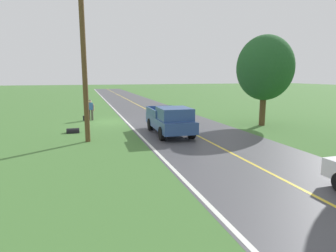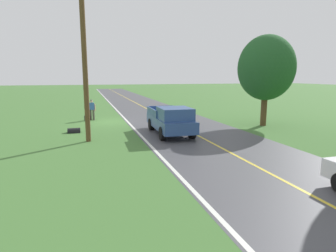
{
  "view_description": "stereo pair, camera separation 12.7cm",
  "coord_description": "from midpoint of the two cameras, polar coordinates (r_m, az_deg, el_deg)",
  "views": [
    {
      "loc": [
        2.02,
        23.22,
        3.7
      ],
      "look_at": [
        -1.88,
        10.32,
        1.31
      ],
      "focal_mm": 30.35,
      "sensor_mm": 36.0,
      "label": 1
    },
    {
      "loc": [
        1.89,
        23.26,
        3.7
      ],
      "look_at": [
        -1.88,
        10.32,
        1.31
      ],
      "focal_mm": 30.35,
      "sensor_mm": 36.0,
      "label": 2
    }
  ],
  "objects": [
    {
      "name": "drainage_culvert",
      "position": [
        19.72,
        -18.16,
        -1.26
      ],
      "size": [
        0.8,
        0.6,
        0.6
      ],
      "primitive_type": "cylinder",
      "rotation": [
        0.0,
        1.57,
        0.0
      ],
      "color": "black",
      "rests_on": "ground"
    },
    {
      "name": "utility_pole_roadside",
      "position": [
        16.46,
        -16.09,
        10.51
      ],
      "size": [
        0.28,
        0.28,
        7.88
      ],
      "primitive_type": "cylinder",
      "color": "brown",
      "rests_on": "ground"
    },
    {
      "name": "pickup_truck_passing",
      "position": [
        17.91,
        0.83,
        1.28
      ],
      "size": [
        2.2,
        5.45,
        1.82
      ],
      "color": "#2D4C84",
      "rests_on": "ground"
    },
    {
      "name": "tree_far_side_near",
      "position": [
        22.33,
        19.28,
        10.93
      ],
      "size": [
        4.1,
        4.1,
        6.63
      ],
      "color": "brown",
      "rests_on": "ground"
    },
    {
      "name": "lane_edge_line",
      "position": [
        23.76,
        -8.08,
        1.02
      ],
      "size": [
        0.16,
        117.6,
        0.0
      ],
      "primitive_type": "cube",
      "color": "silver",
      "rests_on": "ground"
    },
    {
      "name": "suitcase_carried",
      "position": [
        24.77,
        -15.79,
        1.57
      ],
      "size": [
        0.47,
        0.23,
        0.41
      ],
      "primitive_type": "cube",
      "rotation": [
        0.0,
        0.0,
        1.63
      ],
      "color": "black",
      "rests_on": "ground"
    },
    {
      "name": "hitchhiker_walking",
      "position": [
        24.78,
        -14.92,
        3.42
      ],
      "size": [
        0.62,
        0.51,
        1.75
      ],
      "color": "#4C473D",
      "rests_on": "ground"
    },
    {
      "name": "road_surface",
      "position": [
        24.48,
        -0.1,
        1.37
      ],
      "size": [
        7.23,
        120.0,
        0.0
      ],
      "primitive_type": "cube",
      "color": "#47474C",
      "rests_on": "ground"
    },
    {
      "name": "ground_plane",
      "position": [
        23.61,
        -11.31,
        0.85
      ],
      "size": [
        200.0,
        200.0,
        0.0
      ],
      "primitive_type": "plane",
      "color": "#427033"
    },
    {
      "name": "lane_centre_line",
      "position": [
        24.48,
        -0.1,
        1.38
      ],
      "size": [
        0.14,
        117.6,
        0.0
      ],
      "primitive_type": "cube",
      "color": "gold",
      "rests_on": "ground"
    }
  ]
}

